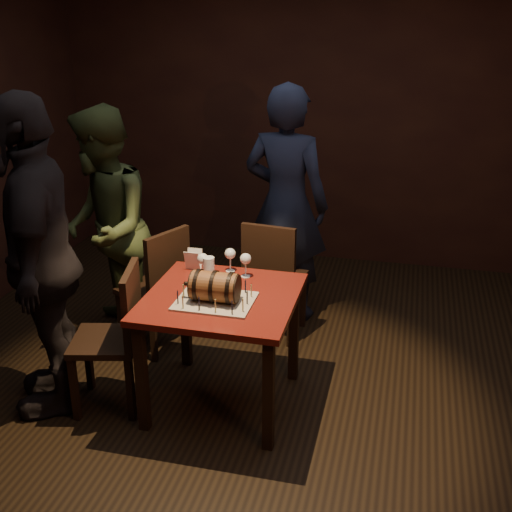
# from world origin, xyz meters

# --- Properties ---
(room_shell) EXTENTS (5.04, 5.04, 2.80)m
(room_shell) POSITION_xyz_m (0.00, 0.00, 1.40)
(room_shell) COLOR black
(room_shell) RESTS_ON ground
(pub_table) EXTENTS (0.90, 0.90, 0.75)m
(pub_table) POSITION_xyz_m (-0.19, -0.14, 0.64)
(pub_table) COLOR #52120D
(pub_table) RESTS_ON ground
(cake_board) EXTENTS (0.45, 0.35, 0.01)m
(cake_board) POSITION_xyz_m (-0.20, -0.23, 0.76)
(cake_board) COLOR #AA9B89
(cake_board) RESTS_ON pub_table
(barrel_cake) EXTENTS (0.33, 0.19, 0.19)m
(barrel_cake) POSITION_xyz_m (-0.20, -0.23, 0.85)
(barrel_cake) COLOR brown
(barrel_cake) RESTS_ON cake_board
(birthday_candles) EXTENTS (0.40, 0.30, 0.09)m
(birthday_candles) POSITION_xyz_m (-0.20, -0.23, 0.80)
(birthday_candles) COLOR #DAD182
(birthday_candles) RESTS_ON cake_board
(wine_glass_left) EXTENTS (0.07, 0.07, 0.16)m
(wine_glass_left) POSITION_xyz_m (-0.38, 0.10, 0.87)
(wine_glass_left) COLOR silver
(wine_glass_left) RESTS_ON pub_table
(wine_glass_mid) EXTENTS (0.07, 0.07, 0.16)m
(wine_glass_mid) POSITION_xyz_m (-0.24, 0.23, 0.87)
(wine_glass_mid) COLOR silver
(wine_glass_mid) RESTS_ON pub_table
(wine_glass_right) EXTENTS (0.07, 0.07, 0.16)m
(wine_glass_right) POSITION_xyz_m (-0.12, 0.17, 0.87)
(wine_glass_right) COLOR silver
(wine_glass_right) RESTS_ON pub_table
(pint_of_ale) EXTENTS (0.07, 0.07, 0.15)m
(pint_of_ale) POSITION_xyz_m (-0.33, 0.08, 0.82)
(pint_of_ale) COLOR silver
(pint_of_ale) RESTS_ON pub_table
(menu_card) EXTENTS (0.10, 0.05, 0.13)m
(menu_card) POSITION_xyz_m (-0.49, 0.21, 0.81)
(menu_card) COLOR white
(menu_card) RESTS_ON pub_table
(chair_back) EXTENTS (0.44, 0.44, 0.93)m
(chair_back) POSITION_xyz_m (-0.07, 0.77, 0.52)
(chair_back) COLOR black
(chair_back) RESTS_ON ground
(chair_left_rear) EXTENTS (0.53, 0.53, 0.93)m
(chair_left_rear) POSITION_xyz_m (-0.82, 0.41, 0.52)
(chair_left_rear) COLOR black
(chair_left_rear) RESTS_ON ground
(chair_left_front) EXTENTS (0.48, 0.48, 0.93)m
(chair_left_front) POSITION_xyz_m (-0.81, -0.31, 0.52)
(chair_left_front) COLOR black
(chair_left_front) RESTS_ON ground
(person_back) EXTENTS (0.74, 0.55, 1.86)m
(person_back) POSITION_xyz_m (-0.07, 1.20, 0.93)
(person_back) COLOR #191E32
(person_back) RESTS_ON ground
(person_left_rear) EXTENTS (0.95, 1.05, 1.75)m
(person_left_rear) POSITION_xyz_m (-1.24, 0.46, 0.87)
(person_left_rear) COLOR #374321
(person_left_rear) RESTS_ON ground
(person_left_front) EXTENTS (0.90, 1.24, 1.96)m
(person_left_front) POSITION_xyz_m (-1.23, -0.36, 0.98)
(person_left_front) COLOR black
(person_left_front) RESTS_ON ground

